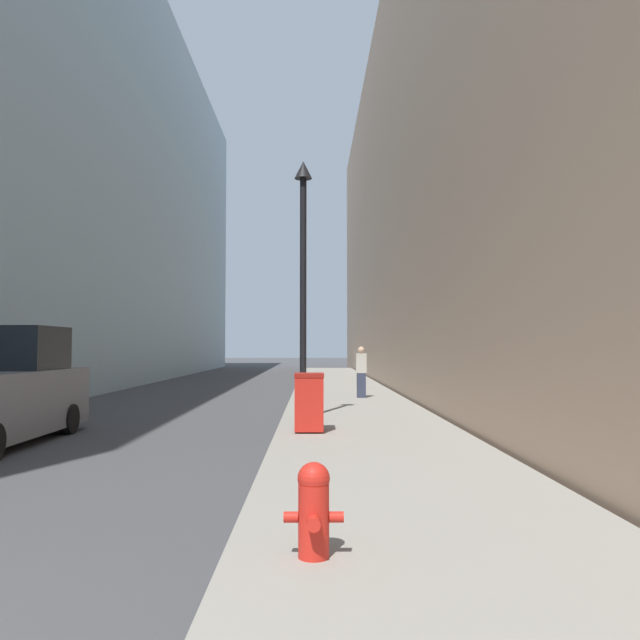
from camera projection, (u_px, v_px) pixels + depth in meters
The scene contains 7 objects.
sidewalk_right at pixel (349, 401), 20.65m from camera, with size 3.89×60.00×0.14m.
building_left_glass at pixel (6, 155), 28.92m from camera, with size 12.00×60.00×21.50m.
building_right_stone at pixel (510, 186), 29.13m from camera, with size 12.00×60.00×18.75m.
fire_hydrant at pixel (314, 507), 5.15m from camera, with size 0.50×0.38×0.78m.
trash_bin at pixel (309, 402), 12.75m from camera, with size 0.60×0.71×1.19m.
lamppost at pixel (303, 267), 15.26m from camera, with size 0.43×0.43×6.31m.
pedestrian_on_sidewalk at pixel (361, 372), 21.22m from camera, with size 0.35×0.23×1.74m.
Camera 1 is at (4.09, -2.73, 1.88)m, focal length 35.00 mm.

